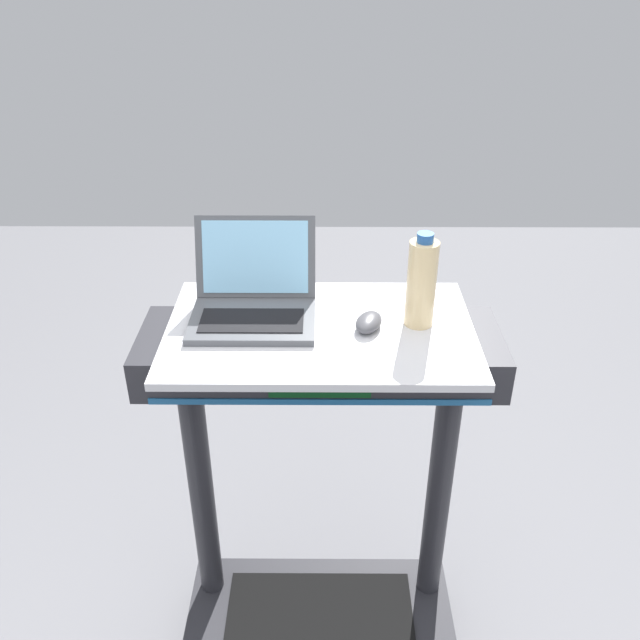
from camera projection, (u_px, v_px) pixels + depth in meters
name	position (u px, v px, depth m)	size (l,w,h in m)	color
desk_board	(320.00, 331.00, 1.65)	(0.75, 0.48, 0.02)	silver
laptop	(254.00, 299.00, 1.67)	(0.31, 0.28, 0.22)	#515459
computer_mouse	(369.00, 322.00, 1.63)	(0.06, 0.10, 0.03)	#4C4C51
water_bottle	(421.00, 283.00, 1.60)	(0.07, 0.07, 0.24)	beige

